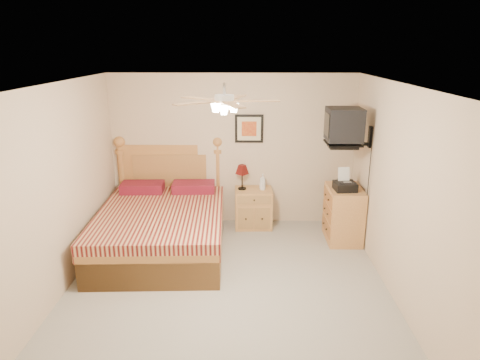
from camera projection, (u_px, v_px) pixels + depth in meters
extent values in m
plane|color=gray|center=(227.00, 291.00, 5.29)|extent=(4.50, 4.50, 0.00)
cube|color=white|center=(225.00, 85.00, 4.55)|extent=(4.00, 4.50, 0.04)
cube|color=#C9B094|center=(233.00, 150.00, 7.07)|extent=(4.00, 0.04, 2.50)
cube|color=#C9B094|center=(210.00, 312.00, 2.77)|extent=(4.00, 0.04, 2.50)
cube|color=#C9B094|center=(54.00, 195.00, 4.95)|extent=(0.04, 4.50, 2.50)
cube|color=#C9B094|center=(401.00, 197.00, 4.89)|extent=(0.04, 4.50, 2.50)
cube|color=tan|center=(253.00, 208.00, 7.10)|extent=(0.62, 0.48, 0.65)
imported|color=white|center=(263.00, 182.00, 6.96)|extent=(0.13, 0.13, 0.27)
cube|color=black|center=(249.00, 129.00, 6.93)|extent=(0.46, 0.04, 0.46)
cube|color=#AD6A3B|center=(343.00, 214.00, 6.59)|extent=(0.50, 0.72, 0.85)
imported|color=#AC9E8A|center=(338.00, 183.00, 6.66)|extent=(0.22, 0.28, 0.03)
imported|color=gray|center=(338.00, 181.00, 6.67)|extent=(0.23, 0.30, 0.02)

